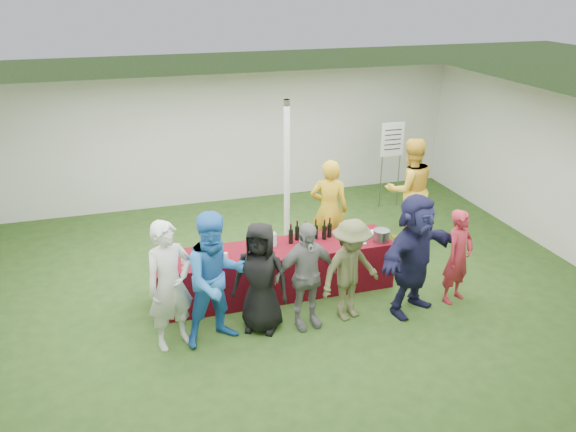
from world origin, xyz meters
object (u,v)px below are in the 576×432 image
object	(u,v)px
customer_0	(170,285)
customer_4	(351,270)
customer_5	(414,255)
wine_list_sign	(392,146)
customer_3	(306,276)
serving_table	(275,270)
dump_bucket	(381,235)
staff_pourer	(329,210)
customer_2	(261,278)
customer_6	(458,256)
customer_1	(217,279)
staff_back	(409,189)

from	to	relation	value
customer_0	customer_4	size ratio (longest dim) A/B	1.17
customer_0	customer_5	bearing A→B (deg)	-24.42
wine_list_sign	customer_3	bearing A→B (deg)	-129.77
serving_table	customer_0	world-z (taller)	customer_0
dump_bucket	staff_pourer	xyz separation A→B (m)	(-0.44, 1.11, 0.04)
customer_2	serving_table	bearing A→B (deg)	91.61
customer_4	customer_6	world-z (taller)	customer_4
customer_0	customer_6	xyz separation A→B (m)	(4.14, -0.09, -0.16)
customer_4	wine_list_sign	bearing A→B (deg)	39.20
customer_0	customer_5	xyz separation A→B (m)	(3.37, -0.16, 0.02)
dump_bucket	customer_1	xyz separation A→B (m)	(-2.67, -0.75, 0.08)
customer_2	customer_4	bearing A→B (deg)	24.37
serving_table	dump_bucket	size ratio (longest dim) A/B	14.30
customer_3	staff_pourer	bearing A→B (deg)	54.54
customer_4	customer_0	bearing A→B (deg)	160.78
staff_back	customer_5	distance (m)	2.53
customer_1	staff_pourer	bearing A→B (deg)	27.48
customer_1	customer_4	distance (m)	1.87
customer_6	serving_table	bearing A→B (deg)	135.43
serving_table	customer_1	bearing A→B (deg)	-137.09
customer_5	customer_0	bearing A→B (deg)	153.12
staff_back	dump_bucket	bearing A→B (deg)	51.33
serving_table	staff_pourer	distance (m)	1.57
customer_2	customer_6	world-z (taller)	customer_2
staff_pourer	customer_1	world-z (taller)	customer_1
customer_6	customer_1	bearing A→B (deg)	156.68
customer_4	customer_6	size ratio (longest dim) A/B	1.04
staff_pourer	customer_6	size ratio (longest dim) A/B	1.22
customer_0	customer_4	xyz separation A→B (m)	(2.45, -0.07, -0.13)
customer_1	serving_table	bearing A→B (deg)	30.59
customer_3	customer_6	size ratio (longest dim) A/B	1.07
customer_2	customer_3	xyz separation A→B (m)	(0.60, -0.11, -0.01)
customer_4	customer_6	bearing A→B (deg)	-18.17
wine_list_sign	customer_1	bearing A→B (deg)	-139.14
customer_1	customer_5	size ratio (longest dim) A/B	1.02
dump_bucket	wine_list_sign	bearing A→B (deg)	61.31
dump_bucket	customer_0	size ratio (longest dim) A/B	0.14
wine_list_sign	customer_6	size ratio (longest dim) A/B	1.25
wine_list_sign	staff_pourer	bearing A→B (deg)	-138.04
staff_back	customer_2	distance (m)	3.91
staff_back	customer_0	xyz separation A→B (m)	(-4.49, -2.10, -0.07)
serving_table	customer_1	distance (m)	1.53
dump_bucket	customer_2	size ratio (longest dim) A/B	0.16
customer_1	customer_3	bearing A→B (deg)	-12.33
wine_list_sign	customer_2	bearing A→B (deg)	-135.67
customer_5	customer_6	world-z (taller)	customer_5
dump_bucket	customer_5	bearing A→B (deg)	-82.43
dump_bucket	customer_3	world-z (taller)	customer_3
customer_0	wine_list_sign	bearing A→B (deg)	14.96
wine_list_sign	customer_5	size ratio (longest dim) A/B	1.00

